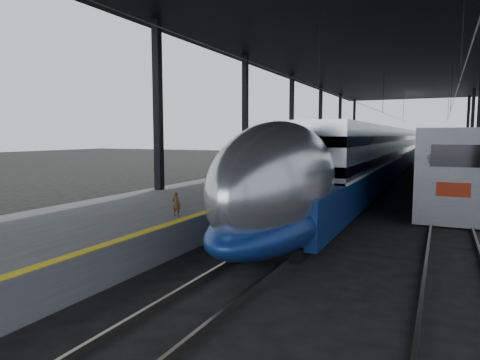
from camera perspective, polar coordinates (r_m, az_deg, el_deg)
The scene contains 8 objects.
ground at distance 14.10m, azimuth -3.32°, elevation -8.93°, with size 160.00×160.00×0.00m, color black.
platform at distance 33.64m, azimuth 7.81°, elevation 0.59°, with size 6.00×80.00×1.00m, color #4C4C4F.
yellow_strip at distance 32.87m, azimuth 12.49°, elevation 1.26°, with size 0.30×80.00×0.01m, color yellow.
rails at distance 32.22m, azimuth 21.50°, elevation -0.76°, with size 6.52×80.00×0.16m.
canopy at distance 32.75m, azimuth 17.42°, elevation 15.36°, with size 18.00×75.00×9.47m.
tgv_train at distance 40.40m, azimuth 18.85°, elevation 3.31°, with size 2.94×65.20×4.21m.
second_train at distance 45.55m, azimuth 25.90°, elevation 3.32°, with size 2.85×56.05×3.92m.
child at distance 14.05m, azimuth -8.50°, elevation -3.22°, with size 0.29×0.19×0.79m, color #482D18.
Camera 1 is at (6.54, -11.96, 3.62)m, focal length 32.00 mm.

